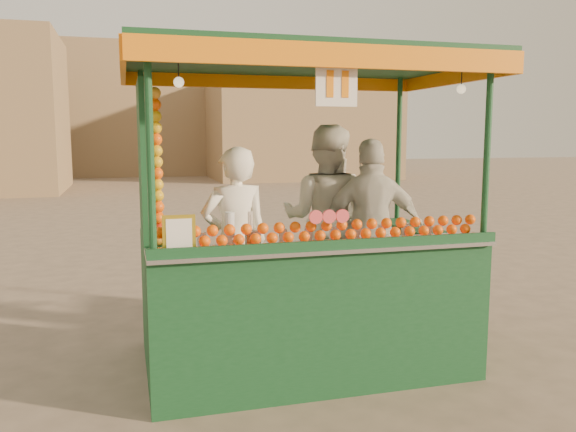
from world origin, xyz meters
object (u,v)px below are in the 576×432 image
object	(u,v)px
vendor_left	(235,242)
vendor_right	(372,230)
juice_cart	(297,270)
vendor_middle	(326,219)

from	to	relation	value
vendor_left	vendor_right	xyz separation A→B (m)	(1.38, 0.10, 0.04)
vendor_left	vendor_right	distance (m)	1.39
vendor_left	vendor_right	size ratio (longest dim) A/B	0.96
vendor_left	vendor_right	world-z (taller)	vendor_right
juice_cart	vendor_left	world-z (taller)	juice_cart
vendor_middle	vendor_right	xyz separation A→B (m)	(0.35, -0.39, -0.07)
vendor_left	juice_cart	bearing A→B (deg)	160.28
vendor_left	vendor_middle	world-z (taller)	vendor_middle
juice_cart	vendor_middle	xyz separation A→B (m)	(0.49, 0.63, 0.36)
juice_cart	vendor_right	size ratio (longest dim) A/B	1.77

